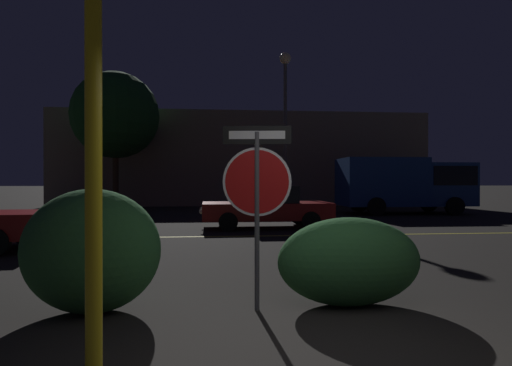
% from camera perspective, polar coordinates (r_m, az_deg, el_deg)
% --- Properties ---
extents(road_center_stripe, '(35.63, 0.12, 0.01)m').
position_cam_1_polar(road_center_stripe, '(11.45, 0.04, -7.57)').
color(road_center_stripe, gold).
rests_on(road_center_stripe, ground_plane).
extents(stop_sign, '(0.83, 0.13, 2.24)m').
position_cam_1_polar(stop_sign, '(4.83, 0.14, 0.17)').
color(stop_sign, '#4C4C51').
rests_on(stop_sign, ground_plane).
extents(yellow_pole_left, '(0.11, 0.11, 2.83)m').
position_cam_1_polar(yellow_pole_left, '(2.94, -22.18, -2.67)').
color(yellow_pole_left, yellow).
rests_on(yellow_pole_left, ground_plane).
extents(hedge_bush_1, '(1.61, 1.09, 1.48)m').
position_cam_1_polar(hedge_bush_1, '(5.18, -22.37, -8.94)').
color(hedge_bush_1, '#2D6633').
rests_on(hedge_bush_1, ground_plane).
extents(hedge_bush_2, '(1.82, 0.86, 1.11)m').
position_cam_1_polar(hedge_bush_2, '(5.25, 13.18, -10.85)').
color(hedge_bush_2, '#2D6633').
rests_on(hedge_bush_2, ground_plane).
extents(passing_car_2, '(4.38, 2.04, 1.41)m').
position_cam_1_polar(passing_car_2, '(13.43, 1.58, -3.43)').
color(passing_car_2, maroon).
rests_on(passing_car_2, ground_plane).
extents(delivery_truck, '(6.18, 2.63, 2.66)m').
position_cam_1_polar(delivery_truck, '(20.57, 20.73, 0.08)').
color(delivery_truck, navy).
rests_on(delivery_truck, ground_plane).
extents(street_lamp, '(0.53, 0.53, 7.46)m').
position_cam_1_polar(street_lamp, '(18.69, 4.20, 11.34)').
color(street_lamp, '#4C4C51').
rests_on(street_lamp, ground_plane).
extents(tree_0, '(4.76, 4.76, 7.59)m').
position_cam_1_polar(tree_0, '(23.62, -19.43, 9.10)').
color(tree_0, '#422D1E').
rests_on(tree_0, ground_plane).
extents(building_backdrop, '(24.11, 3.01, 6.03)m').
position_cam_1_polar(building_backdrop, '(26.54, -1.93, 3.40)').
color(building_backdrop, '#7A6B5B').
rests_on(building_backdrop, ground_plane).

